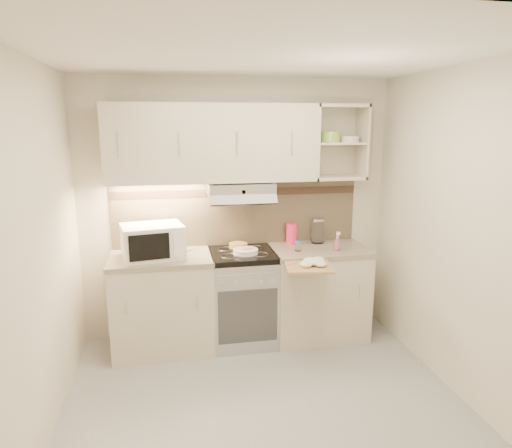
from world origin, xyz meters
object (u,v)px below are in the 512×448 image
electric_range (243,297)px  cutting_board (309,267)px  spray_bottle (337,243)px  plate_stack (246,251)px  glass_jar (318,231)px  watering_can (180,252)px  pink_pitcher (292,234)px  microwave (153,241)px

electric_range → cutting_board: size_ratio=2.31×
electric_range → spray_bottle: 1.04m
electric_range → plate_stack: bearing=-72.3°
electric_range → plate_stack: (0.02, -0.06, 0.47)m
glass_jar → spray_bottle: (0.10, -0.29, -0.05)m
watering_can → plate_stack: size_ratio=0.94×
electric_range → pink_pitcher: bearing=20.7°
electric_range → glass_jar: (0.79, 0.18, 0.58)m
plate_stack → pink_pitcher: 0.58m
microwave → cutting_board: (1.31, -0.45, -0.18)m
watering_can → pink_pitcher: 1.15m
microwave → cutting_board: size_ratio=1.50×
electric_range → pink_pitcher: (0.53, 0.20, 0.55)m
plate_stack → electric_range: bearing=107.7°
watering_can → spray_bottle: 1.47m
electric_range → microwave: 1.01m
plate_stack → cutting_board: (0.48, -0.41, -0.05)m
pink_pitcher → glass_jar: size_ratio=0.82×
microwave → plate_stack: bearing=-13.3°
cutting_board → spray_bottle: bearing=51.3°
pink_pitcher → spray_bottle: size_ratio=1.08×
glass_jar → pink_pitcher: bearing=174.9°
electric_range → plate_stack: 0.48m
spray_bottle → electric_range: bearing=-165.7°
plate_stack → cutting_board: size_ratio=0.59×
watering_can → cutting_board: bearing=-15.8°
glass_jar → cutting_board: bearing=-114.5°
glass_jar → spray_bottle: glass_jar is taller
glass_jar → cutting_board: size_ratio=0.65×
watering_can → cutting_board: size_ratio=0.56×
plate_stack → pink_pitcher: size_ratio=1.12×
microwave → spray_bottle: 1.71m
spray_bottle → watering_can: bearing=-158.0°
microwave → plate_stack: (0.83, -0.04, -0.13)m
electric_range → watering_can: watering_can is taller
microwave → pink_pitcher: size_ratio=2.83×
electric_range → spray_bottle: size_ratio=4.68×
spray_bottle → plate_stack: bearing=-161.8°
watering_can → plate_stack: (0.60, 0.06, -0.04)m
plate_stack → glass_jar: size_ratio=0.91×
watering_can → pink_pitcher: size_ratio=1.05×
glass_jar → cutting_board: (-0.29, -0.65, -0.16)m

